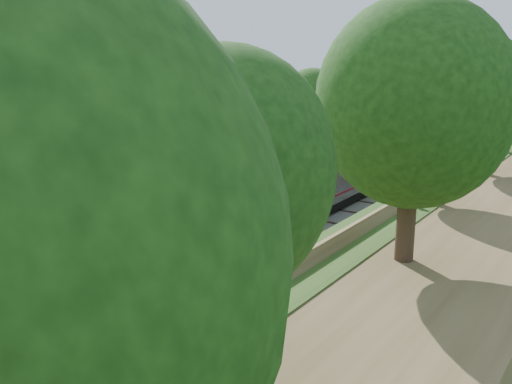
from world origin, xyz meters
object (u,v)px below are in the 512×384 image
Objects in this scene: signal_platform at (119,191)px; signal_farside at (382,185)px; lamppost_far at (153,215)px; signal_gantry at (480,106)px; station_building at (226,126)px; train at (488,114)px.

signal_platform is 14.60m from signal_farside.
lamppost_far is 13.01m from signal_farside.
lamppost_far is (-5.96, -45.36, -2.58)m from signal_gantry.
signal_platform reaches higher than lamppost_far.
signal_farside is at bearing -30.27° from station_building.
station_building is 29.94m from signal_gantry.
signal_platform reaches higher than signal_gantry.
signal_gantry reaches higher than train.
signal_gantry is at bearing -81.03° from train.
signal_platform is (0.58, -2.82, 2.04)m from lamppost_far.
lamppost_far is at bearing -138.45° from signal_farside.
lamppost_far is 3.53m from signal_platform.
station_building is 43.03m from train.
signal_gantry is (16.47, 24.99, 0.73)m from station_building.
station_building is at bearing 149.73° from signal_farside.
station_building is 1.02× the size of signal_gantry.
signal_gantry is at bearing 56.62° from station_building.
train is at bearing 98.97° from signal_gantry.
signal_gantry is 1.32× the size of signal_platform.
station_building is at bearing 117.30° from lamppost_far.
signal_gantry is 16.05m from train.
train is 63.94m from signal_platform.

